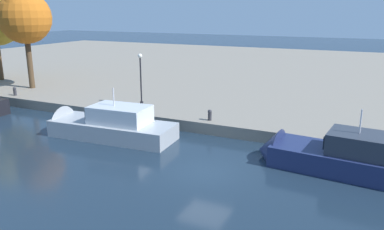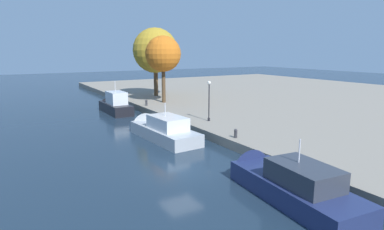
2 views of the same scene
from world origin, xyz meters
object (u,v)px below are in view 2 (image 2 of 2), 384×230
(motor_yacht_2, at_px, (286,185))
(lamp_post, at_px, (209,99))
(mooring_bollard_2, at_px, (146,102))
(tree_3, at_px, (155,49))
(mooring_bollard_1, at_px, (236,133))
(motor_yacht_1, at_px, (161,131))
(motor_yacht_0, at_px, (114,106))
(tree_0, at_px, (162,54))

(motor_yacht_2, xyz_separation_m, lamp_post, (-15.73, 5.25, 2.54))
(mooring_bollard_2, bearing_deg, motor_yacht_2, -7.01)
(tree_3, bearing_deg, mooring_bollard_1, -10.85)
(motor_yacht_2, relative_size, tree_3, 0.88)
(motor_yacht_1, bearing_deg, mooring_bollard_2, -21.05)
(motor_yacht_1, height_order, mooring_bollard_1, motor_yacht_1)
(mooring_bollard_2, bearing_deg, lamp_post, 8.22)
(mooring_bollard_2, distance_m, tree_3, 12.17)
(motor_yacht_1, relative_size, mooring_bollard_1, 12.40)
(mooring_bollard_1, distance_m, tree_3, 28.96)
(motor_yacht_2, bearing_deg, motor_yacht_0, 6.33)
(motor_yacht_0, bearing_deg, mooring_bollard_2, -112.66)
(mooring_bollard_1, xyz_separation_m, tree_3, (-27.58, 5.28, 7.09))
(motor_yacht_0, distance_m, tree_0, 9.79)
(motor_yacht_0, height_order, motor_yacht_1, motor_yacht_0)
(lamp_post, bearing_deg, motor_yacht_1, -82.86)
(motor_yacht_0, distance_m, motor_yacht_1, 14.74)
(motor_yacht_1, height_order, tree_0, tree_0)
(mooring_bollard_1, bearing_deg, tree_3, 169.15)
(motor_yacht_0, bearing_deg, tree_3, -54.35)
(motor_yacht_2, xyz_separation_m, tree_0, (-29.55, 6.57, 7.04))
(motor_yacht_0, height_order, mooring_bollard_2, motor_yacht_0)
(lamp_post, bearing_deg, motor_yacht_0, -157.81)
(mooring_bollard_2, bearing_deg, tree_0, 114.16)
(lamp_post, bearing_deg, motor_yacht_2, -18.47)
(motor_yacht_1, relative_size, tree_3, 0.89)
(mooring_bollard_2, bearing_deg, motor_yacht_0, -111.89)
(lamp_post, distance_m, tree_3, 21.70)
(motor_yacht_0, relative_size, lamp_post, 1.92)
(tree_3, bearing_deg, motor_yacht_1, -23.61)
(motor_yacht_1, xyz_separation_m, tree_0, (-14.56, 7.24, 6.99))
(mooring_bollard_2, bearing_deg, motor_yacht_1, -17.40)
(motor_yacht_1, bearing_deg, tree_3, -27.26)
(motor_yacht_2, relative_size, mooring_bollard_1, 12.20)
(tree_3, bearing_deg, motor_yacht_2, -13.47)
(motor_yacht_2, height_order, tree_3, tree_3)
(lamp_post, relative_size, tree_0, 0.45)
(lamp_post, xyz_separation_m, tree_0, (-13.82, 1.32, 4.50))
(mooring_bollard_1, relative_size, mooring_bollard_2, 0.99)
(motor_yacht_0, xyz_separation_m, tree_3, (-6.79, 9.20, 7.48))
(motor_yacht_1, relative_size, tree_0, 1.04)
(mooring_bollard_1, xyz_separation_m, tree_0, (-20.61, 3.11, 6.43))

